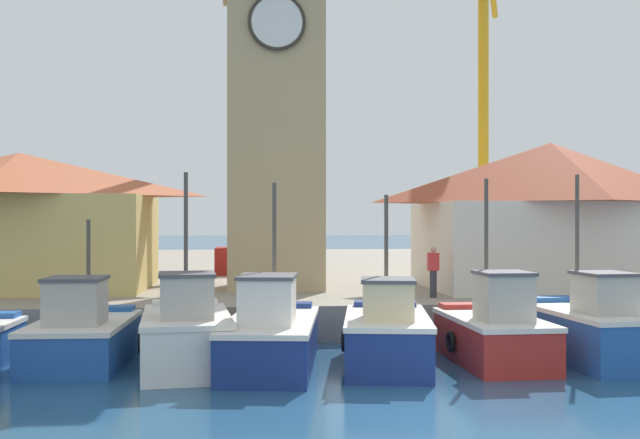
% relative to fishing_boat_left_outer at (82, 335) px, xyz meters
% --- Properties ---
extents(ground_plane, '(300.00, 300.00, 0.00)m').
position_rel_fishing_boat_left_outer_xyz_m(ground_plane, '(7.44, -5.48, -0.72)').
color(ground_plane, navy).
extents(quay_wharf, '(120.00, 40.00, 1.05)m').
position_rel_fishing_boat_left_outer_xyz_m(quay_wharf, '(7.44, 22.63, -0.20)').
color(quay_wharf, gray).
rests_on(quay_wharf, ground).
extents(fishing_boat_left_outer, '(2.29, 4.27, 3.50)m').
position_rel_fishing_boat_left_outer_xyz_m(fishing_boat_left_outer, '(0.00, 0.00, 0.00)').
color(fishing_boat_left_outer, '#2356A8').
rests_on(fishing_boat_left_outer, ground).
extents(fishing_boat_left_inner, '(2.43, 4.44, 4.65)m').
position_rel_fishing_boat_left_outer_xyz_m(fishing_boat_left_inner, '(2.52, -0.67, 0.09)').
color(fishing_boat_left_inner, silver).
rests_on(fishing_boat_left_inner, ground).
extents(fishing_boat_mid_left, '(2.70, 5.37, 4.41)m').
position_rel_fishing_boat_left_outer_xyz_m(fishing_boat_mid_left, '(4.52, -0.71, 0.04)').
color(fishing_boat_mid_left, navy).
rests_on(fishing_boat_mid_left, ground).
extents(fishing_boat_center, '(2.61, 4.57, 4.11)m').
position_rel_fishing_boat_left_outer_xyz_m(fishing_boat_center, '(7.26, -0.88, 0.04)').
color(fishing_boat_center, navy).
rests_on(fishing_boat_center, ground).
extents(fishing_boat_mid_right, '(2.09, 4.15, 4.53)m').
position_rel_fishing_boat_left_outer_xyz_m(fishing_boat_mid_right, '(9.93, -0.73, 0.04)').
color(fishing_boat_mid_right, '#AD2823').
rests_on(fishing_boat_mid_right, ground).
extents(fishing_boat_right_inner, '(2.22, 4.46, 4.64)m').
position_rel_fishing_boat_left_outer_xyz_m(fishing_boat_right_inner, '(12.33, -0.73, 0.08)').
color(fishing_boat_right_inner, '#2356A8').
rests_on(fishing_boat_right_inner, ground).
extents(clock_tower, '(3.81, 3.81, 14.80)m').
position_rel_fishing_boat_left_outer_xyz_m(clock_tower, '(4.91, 8.24, 7.26)').
color(clock_tower, tan).
rests_on(clock_tower, quay_wharf).
extents(warehouse_left, '(9.28, 6.16, 4.78)m').
position_rel_fishing_boat_left_outer_xyz_m(warehouse_left, '(-4.01, 8.48, 2.77)').
color(warehouse_left, tan).
rests_on(warehouse_left, quay_wharf).
extents(warehouse_right, '(9.24, 6.72, 5.21)m').
position_rel_fishing_boat_left_outer_xyz_m(warehouse_right, '(14.77, 7.50, 3.00)').
color(warehouse_right, silver).
rests_on(warehouse_right, quay_wharf).
extents(port_crane_near, '(6.00, 9.07, 19.09)m').
position_rel_fishing_boat_left_outer_xyz_m(port_crane_near, '(3.29, 15.45, 7.43)').
color(port_crane_near, maroon).
rests_on(port_crane_near, quay_wharf).
extents(port_crane_far, '(4.29, 9.14, 19.18)m').
position_rel_fishing_boat_left_outer_xyz_m(port_crane_far, '(16.43, 20.44, 7.49)').
color(port_crane_far, '#976E11').
rests_on(port_crane_far, quay_wharf).
extents(dock_worker_near_tower, '(0.34, 0.22, 1.62)m').
position_rel_fishing_boat_left_outer_xyz_m(dock_worker_near_tower, '(9.75, 4.59, 1.17)').
color(dock_worker_near_tower, '#33333D').
rests_on(dock_worker_near_tower, quay_wharf).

